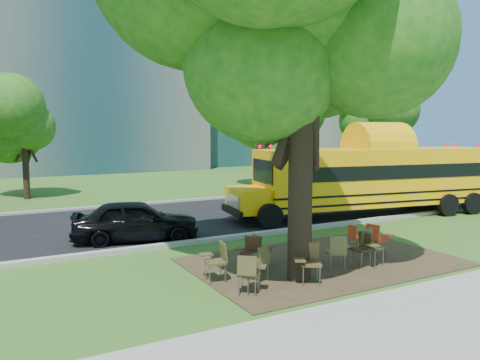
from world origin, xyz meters
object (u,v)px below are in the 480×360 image
chair_6 (361,245)px  chair_11 (306,242)px  black_car (136,221)px  chair_10 (260,247)px  chair_4 (338,249)px  chair_2 (260,260)px  chair_1 (249,270)px  main_tree (303,16)px  school_bus (375,177)px  chair_0 (251,272)px  chair_8 (217,258)px  chair_5 (370,244)px  chair_9 (250,249)px  chair_12 (356,235)px  chair_3 (309,259)px  chair_7 (376,236)px

chair_6 → chair_11: chair_6 is taller
chair_11 → black_car: size_ratio=0.22×
chair_6 → chair_10: chair_6 is taller
chair_4 → chair_11: 1.15m
chair_2 → chair_6: size_ratio=0.98×
chair_1 → chair_2: chair_1 is taller
main_tree → school_bus: size_ratio=0.84×
black_car → chair_0: bearing=-157.6°
chair_10 → chair_8: bearing=-77.9°
school_bus → chair_8: (-9.45, -4.64, -1.02)m
chair_11 → chair_5: bearing=-83.2°
chair_2 → chair_9: 1.00m
chair_12 → chair_9: bearing=-83.3°
chair_1 → chair_11: bearing=70.2°
main_tree → black_car: size_ratio=2.45×
chair_4 → chair_5: size_ratio=0.96×
chair_3 → chair_0: bearing=25.6°
chair_5 → chair_12: bearing=-130.1°
chair_6 → black_car: 6.98m
chair_1 → black_car: (-0.70, 5.98, 0.12)m
chair_2 → chair_6: bearing=-26.8°
chair_4 → chair_7: bearing=40.8°
chair_0 → chair_5: (3.74, 0.31, 0.11)m
chair_6 → chair_10: size_ratio=1.07×
chair_11 → chair_12: (1.85, 0.08, -0.04)m
chair_5 → chair_6: 0.24m
main_tree → chair_8: bearing=156.0°
school_bus → chair_6: size_ratio=12.97×
chair_1 → chair_10: chair_1 is taller
chair_7 → chair_11: 2.05m
chair_1 → black_car: size_ratio=0.23×
chair_6 → black_car: size_ratio=0.23×
main_tree → chair_0: 5.73m
chair_1 → chair_3: bearing=39.4°
chair_2 → chair_12: size_ratio=1.10×
chair_0 → chair_6: (3.53, 0.42, 0.06)m
chair_4 → chair_5: bearing=22.4°
chair_0 → black_car: black_car is taller
chair_5 → black_car: bearing=-63.1°
chair_8 → chair_1: bearing=-159.8°
chair_0 → chair_10: chair_10 is taller
chair_6 → chair_12: (0.88, 1.15, -0.06)m
chair_0 → chair_7: bearing=-0.8°
chair_0 → chair_8: 1.09m
chair_2 → chair_11: bearing=1.0°
main_tree → chair_1: bearing=-167.2°
chair_7 → chair_5: bearing=-64.2°
chair_7 → chair_2: bearing=-96.3°
chair_0 → black_car: (-0.79, 5.89, 0.18)m
chair_5 → chair_10: bearing=-40.7°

